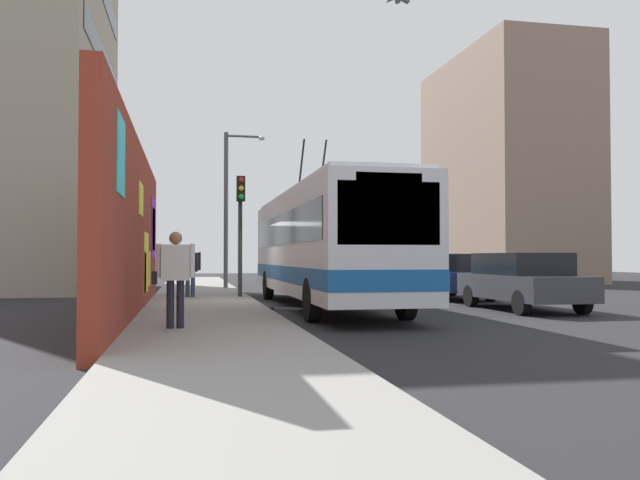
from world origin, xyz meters
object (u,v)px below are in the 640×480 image
Objects in this scene: parked_car_dark_gray at (522,280)px; traffic_light at (240,215)px; pedestrian_midblock at (190,267)px; street_lamp at (230,198)px; city_bus at (323,243)px; parked_car_navy at (447,275)px; pedestrian_near_wall at (175,271)px.

traffic_light reaches higher than parked_car_dark_gray.
street_lamp reaches higher than pedestrian_midblock.
city_bus reaches higher than parked_car_navy.
parked_car_navy is 8.99m from pedestrian_midblock.
pedestrian_midblock is at bearing 81.49° from traffic_light.
city_bus is 5.66m from parked_car_dark_gray.
city_bus is at bearing -33.59° from pedestrian_near_wall.
traffic_light is at bearing 90.45° from parked_car_navy.
parked_car_navy is 2.90× the size of pedestrian_midblock.
street_lamp is at bearing -15.09° from pedestrian_midblock.
parked_car_navy is at bearing -89.55° from traffic_light.
traffic_light is at bearing 54.57° from parked_car_dark_gray.
parked_car_dark_gray is 2.67× the size of pedestrian_midblock.
city_bus is 2.60× the size of parked_car_navy.
parked_car_dark_gray is 9.25m from traffic_light.
parked_car_dark_gray is 10.52m from pedestrian_midblock.
parked_car_dark_gray is 1.12× the size of traffic_light.
traffic_light is 6.73m from street_lamp.
traffic_light is (3.24, 2.15, 1.01)m from city_bus.
pedestrian_near_wall is at bearing 178.07° from pedestrian_midblock.
pedestrian_near_wall is (-4.19, 9.31, 0.38)m from parked_car_dark_gray.
traffic_light is at bearing -11.73° from pedestrian_near_wall.
pedestrian_near_wall is (-9.66, 0.33, 0.07)m from pedestrian_midblock.
city_bus is 5.19m from pedestrian_midblock.
city_bus is at bearing -146.40° from traffic_light.
street_lamp is at bearing 11.77° from city_bus.
parked_car_dark_gray and parked_car_navy have the same top height.
street_lamp is (6.64, -0.09, 1.14)m from traffic_light.
pedestrian_near_wall is 0.44× the size of traffic_light.
pedestrian_near_wall is 0.27× the size of street_lamp.
parked_car_dark_gray is at bearing -121.36° from pedestrian_midblock.
city_bus is at bearing 69.02° from parked_car_dark_gray.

